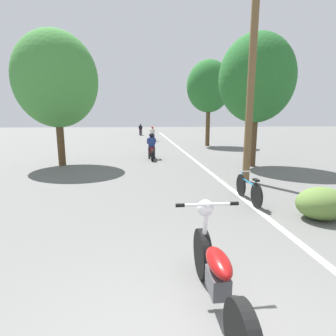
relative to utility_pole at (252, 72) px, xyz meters
name	(u,v)px	position (x,y,z in m)	size (l,w,h in m)	color
lane_stripe_edge	(190,156)	(-0.83, 6.05, -3.59)	(0.14, 48.00, 0.01)	white
utility_pole	(252,72)	(0.00, 0.00, 0.00)	(1.10, 0.24, 7.00)	brown
roadside_tree_right_near	(257,79)	(1.41, 2.78, 0.20)	(3.24, 2.92, 5.67)	#513A23
roadside_tree_right_far	(209,87)	(1.56, 11.47, 0.84)	(3.33, 3.00, 6.38)	#513A23
roadside_tree_left	(56,80)	(-7.20, 3.87, 0.18)	(3.58, 3.23, 5.85)	#513A23
roadside_bush	(322,203)	(0.28, -3.46, -3.24)	(1.10, 0.88, 0.70)	#5B7A38
motorcycle_foreground	(217,274)	(-2.75, -5.90, -3.15)	(0.80, 2.11, 1.13)	black
motorcycle_rider_lead	(152,149)	(-3.02, 5.39, -3.06)	(0.50, 2.16, 1.38)	black
motorcycle_rider_mid	(153,136)	(-2.49, 16.18, -3.08)	(0.50, 1.95, 1.36)	black
motorcycle_rider_far	(141,131)	(-3.61, 24.71, -3.06)	(0.50, 2.01, 1.40)	black
bicycle_parked	(248,189)	(-0.81, -2.15, -3.25)	(0.44, 1.63, 0.73)	black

